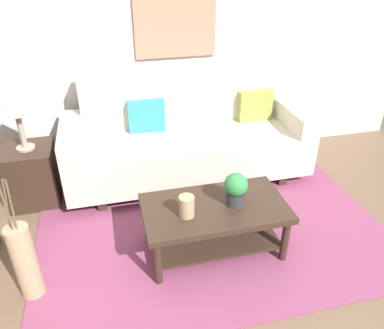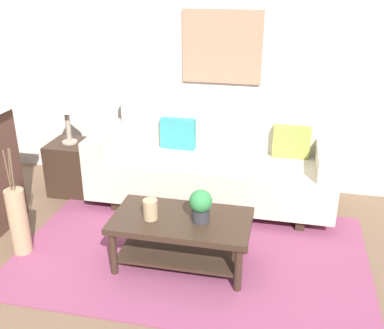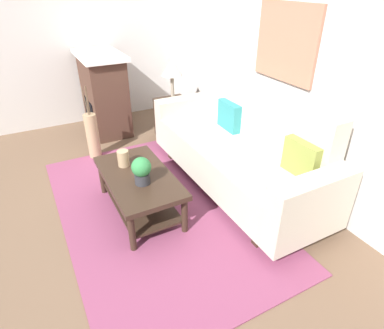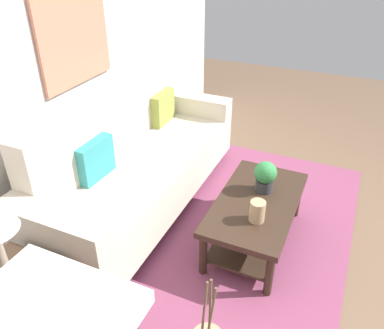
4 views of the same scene
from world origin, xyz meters
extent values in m
plane|color=brown|center=(0.00, 0.00, 0.00)|extent=(9.50, 9.50, 0.00)
cube|color=silver|center=(0.00, 2.02, 1.35)|extent=(5.50, 0.10, 2.70)
cube|color=silver|center=(-2.80, 0.49, 1.35)|extent=(0.10, 4.97, 2.70)
cube|color=#843D5B|center=(0.00, 0.50, 0.01)|extent=(2.93, 1.81, 0.01)
cube|color=beige|center=(0.00, 1.42, 0.32)|extent=(2.01, 0.84, 0.40)
cube|color=beige|center=(0.00, 1.74, 0.80)|extent=(2.01, 0.20, 0.56)
cube|color=beige|center=(-1.10, 1.42, 0.42)|extent=(0.20, 0.84, 0.60)
cube|color=beige|center=(1.10, 1.42, 0.42)|extent=(0.20, 0.84, 0.60)
cube|color=#332319|center=(-0.90, 1.42, 0.06)|extent=(0.08, 0.74, 0.12)
cube|color=#332319|center=(0.90, 1.42, 0.06)|extent=(0.08, 0.74, 0.12)
cube|color=teal|center=(-0.38, 1.61, 0.68)|extent=(0.36, 0.14, 0.32)
cube|color=olive|center=(0.76, 1.61, 0.68)|extent=(0.36, 0.13, 0.32)
cube|color=#332319|center=(-0.05, 0.35, 0.41)|extent=(1.10, 0.60, 0.05)
cube|color=#332319|center=(-0.05, 0.35, 0.12)|extent=(0.98, 0.50, 0.02)
cylinder|color=#332319|center=(-0.54, 0.10, 0.19)|extent=(0.06, 0.06, 0.38)
cylinder|color=#332319|center=(0.44, 0.10, 0.19)|extent=(0.06, 0.06, 0.38)
cylinder|color=#332319|center=(-0.54, 0.60, 0.19)|extent=(0.06, 0.06, 0.38)
cylinder|color=#332319|center=(0.44, 0.60, 0.19)|extent=(0.06, 0.06, 0.38)
cylinder|color=tan|center=(-0.28, 0.29, 0.51)|extent=(0.11, 0.11, 0.16)
cylinder|color=#2D2D33|center=(0.11, 0.34, 0.48)|extent=(0.14, 0.14, 0.10)
sphere|color=#2E7A3F|center=(0.11, 0.34, 0.60)|extent=(0.18, 0.18, 0.18)
cube|color=#332319|center=(-1.50, 1.41, 0.28)|extent=(0.44, 0.44, 0.56)
cylinder|color=gray|center=(-1.50, 1.41, 0.57)|extent=(0.16, 0.16, 0.02)
cylinder|color=gray|center=(-1.50, 1.41, 0.74)|extent=(0.05, 0.05, 0.35)
cone|color=beige|center=(-1.50, 1.41, 1.02)|extent=(0.28, 0.28, 0.22)
cube|color=#472D23|center=(-2.20, 0.61, 0.55)|extent=(0.90, 0.50, 1.10)
cube|color=black|center=(-2.20, 0.36, 0.30)|extent=(0.52, 0.02, 0.44)
cube|color=silver|center=(-2.20, 0.61, 1.13)|extent=(1.02, 0.58, 0.06)
cylinder|color=tan|center=(-1.41, 0.22, 0.30)|extent=(0.16, 0.16, 0.59)
cylinder|color=brown|center=(-1.39, 0.22, 0.77)|extent=(0.03, 0.02, 0.36)
cylinder|color=brown|center=(-1.42, 0.23, 0.77)|extent=(0.05, 0.02, 0.36)
cylinder|color=brown|center=(-1.42, 0.20, 0.77)|extent=(0.02, 0.04, 0.36)
cube|color=#B77056|center=(0.00, 1.95, 1.51)|extent=(0.82, 0.03, 0.73)
camera|label=1|loc=(-0.76, -1.83, 2.15)|focal=35.05mm
camera|label=2|loc=(0.70, -2.70, 2.25)|focal=42.72mm
camera|label=3|loc=(2.50, -0.42, 2.07)|focal=30.09mm
camera|label=4|loc=(-2.50, -0.19, 2.27)|focal=36.46mm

